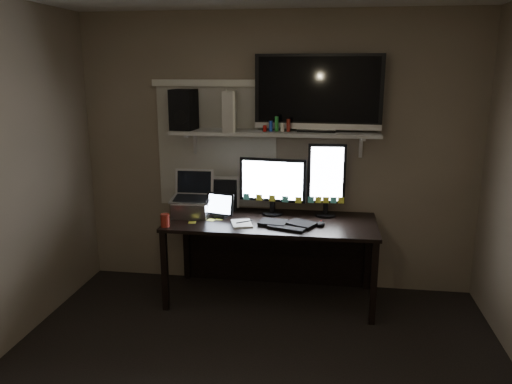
% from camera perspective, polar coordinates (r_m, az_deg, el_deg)
% --- Properties ---
extents(back_wall, '(3.60, 0.00, 3.60)m').
position_cam_1_polar(back_wall, '(4.55, 2.34, 4.37)').
color(back_wall, '#6C614E').
rests_on(back_wall, floor).
extents(window_blinds, '(1.10, 0.02, 1.10)m').
position_cam_1_polar(window_blinds, '(4.62, -4.51, 5.11)').
color(window_blinds, beige).
rests_on(window_blinds, back_wall).
extents(desk, '(1.80, 0.75, 0.73)m').
position_cam_1_polar(desk, '(4.48, 1.91, -4.98)').
color(desk, black).
rests_on(desk, floor).
extents(wall_shelf, '(1.80, 0.35, 0.03)m').
position_cam_1_polar(wall_shelf, '(4.35, 2.13, 6.78)').
color(wall_shelf, '#B1B0AC').
rests_on(wall_shelf, back_wall).
extents(monitor_landscape, '(0.60, 0.13, 0.52)m').
position_cam_1_polar(monitor_landscape, '(4.43, 1.91, 0.69)').
color(monitor_landscape, black).
rests_on(monitor_landscape, desk).
extents(monitor_portrait, '(0.33, 0.08, 0.66)m').
position_cam_1_polar(monitor_portrait, '(4.41, 8.06, 1.39)').
color(monitor_portrait, black).
rests_on(monitor_portrait, desk).
extents(keyboard, '(0.51, 0.33, 0.03)m').
position_cam_1_polar(keyboard, '(4.19, 3.59, -3.61)').
color(keyboard, black).
rests_on(keyboard, desk).
extents(mouse, '(0.08, 0.11, 0.04)m').
position_cam_1_polar(mouse, '(4.20, 7.43, -3.63)').
color(mouse, black).
rests_on(mouse, desk).
extents(notepad, '(0.22, 0.26, 0.01)m').
position_cam_1_polar(notepad, '(4.21, -1.65, -3.62)').
color(notepad, silver).
rests_on(notepad, desk).
extents(tablet, '(0.28, 0.17, 0.22)m').
position_cam_1_polar(tablet, '(4.37, -4.14, -1.54)').
color(tablet, black).
rests_on(tablet, desk).
extents(file_sorter, '(0.25, 0.12, 0.31)m').
position_cam_1_polar(file_sorter, '(4.62, -3.68, -0.15)').
color(file_sorter, black).
rests_on(file_sorter, desk).
extents(laptop, '(0.36, 0.29, 0.39)m').
position_cam_1_polar(laptop, '(4.42, -7.43, -0.31)').
color(laptop, silver).
rests_on(laptop, desk).
extents(cup, '(0.09, 0.09, 0.11)m').
position_cam_1_polar(cup, '(4.20, -10.34, -3.21)').
color(cup, maroon).
rests_on(cup, desk).
extents(sticky_notes, '(0.31, 0.26, 0.00)m').
position_cam_1_polar(sticky_notes, '(4.35, -5.62, -3.15)').
color(sticky_notes, '#EFF241').
rests_on(sticky_notes, desk).
extents(tv, '(1.09, 0.26, 0.65)m').
position_cam_1_polar(tv, '(4.33, 7.11, 11.16)').
color(tv, black).
rests_on(tv, wall_shelf).
extents(game_console, '(0.13, 0.30, 0.34)m').
position_cam_1_polar(game_console, '(4.37, -2.91, 9.28)').
color(game_console, silver).
rests_on(game_console, wall_shelf).
extents(speaker, '(0.21, 0.25, 0.35)m').
position_cam_1_polar(speaker, '(4.47, -8.25, 9.30)').
color(speaker, black).
rests_on(speaker, wall_shelf).
extents(bottles, '(0.20, 0.09, 0.12)m').
position_cam_1_polar(bottles, '(4.26, 2.36, 7.68)').
color(bottles, '#A50F0C').
rests_on(bottles, wall_shelf).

